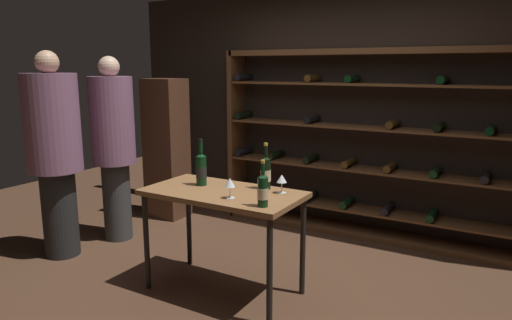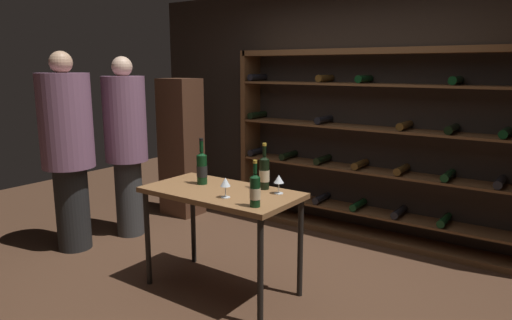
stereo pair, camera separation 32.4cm
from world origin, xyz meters
The scene contains 12 objects.
ground_plane centered at (0.00, 0.00, 0.00)m, with size 9.73×9.73×0.00m, color #472D1E.
back_wall centered at (0.00, 1.87, 1.31)m, with size 5.47×0.10×2.61m, color black.
wine_rack centered at (0.36, 1.66, 0.96)m, with size 3.31×0.32×1.95m.
tasting_table centered at (-0.25, -0.13, 0.74)m, with size 1.22×0.64×0.83m.
person_bystander_red_print centered at (-1.87, 0.29, 1.04)m, with size 0.43×0.43×1.88m.
person_host_in_suit centered at (-2.01, -0.30, 1.05)m, with size 0.49×0.49×1.92m.
display_cabinet centered at (-1.92, 1.14, 0.82)m, with size 0.44×0.36×1.64m, color #4C2D1E.
wine_bottle_red_label centered at (-0.50, -0.07, 0.97)m, with size 0.09×0.09×0.38m.
wine_bottle_gold_foil centered at (0.00, 0.09, 0.97)m, with size 0.08×0.08×0.36m.
wine_bottle_green_slim centered at (0.21, -0.33, 0.95)m, with size 0.08×0.08×0.33m.
wine_glass_stemmed_right centered at (-0.09, -0.27, 0.94)m, with size 0.08×0.08×0.15m.
wine_glass_stemmed_center centered at (0.17, 0.04, 0.94)m, with size 0.08×0.08×0.14m.
Camera 2 is at (1.98, -2.82, 1.77)m, focal length 32.51 mm.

